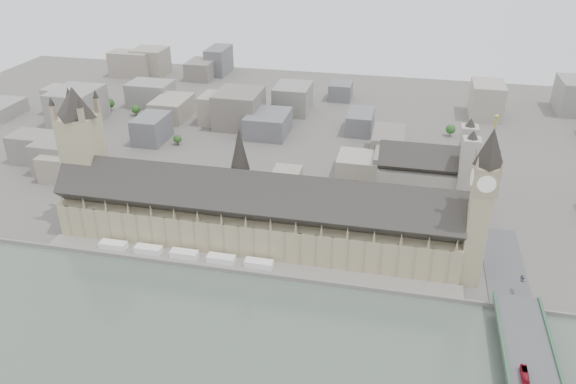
% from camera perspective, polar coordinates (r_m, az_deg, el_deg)
% --- Properties ---
extents(ground, '(900.00, 900.00, 0.00)m').
position_cam_1_polar(ground, '(366.86, -4.20, -6.96)').
color(ground, '#595651').
rests_on(ground, ground).
extents(embankment_wall, '(600.00, 1.50, 3.00)m').
position_cam_1_polar(embankment_wall, '(354.32, -4.89, -8.10)').
color(embankment_wall, slate).
rests_on(embankment_wall, ground).
extents(river_terrace, '(270.00, 15.00, 2.00)m').
position_cam_1_polar(river_terrace, '(360.42, -4.54, -7.49)').
color(river_terrace, slate).
rests_on(river_terrace, ground).
extents(terrace_tents, '(118.00, 7.00, 4.00)m').
position_cam_1_polar(terrace_tents, '(371.25, -10.50, -6.20)').
color(terrace_tents, white).
rests_on(terrace_tents, river_terrace).
extents(palace_of_westminster, '(265.00, 40.73, 55.44)m').
position_cam_1_polar(palace_of_westminster, '(370.70, -3.47, -2.38)').
color(palace_of_westminster, tan).
rests_on(palace_of_westminster, ground).
extents(elizabeth_tower, '(17.00, 17.00, 107.50)m').
position_cam_1_polar(elizabeth_tower, '(335.35, 19.11, -0.54)').
color(elizabeth_tower, tan).
rests_on(elizabeth_tower, ground).
extents(victoria_tower, '(30.00, 30.00, 100.00)m').
position_cam_1_polar(victoria_tower, '(409.19, -20.09, 3.98)').
color(victoria_tower, tan).
rests_on(victoria_tower, ground).
extents(central_tower, '(13.00, 13.00, 48.00)m').
position_cam_1_polar(central_tower, '(362.59, -4.89, 3.10)').
color(central_tower, tan).
rests_on(central_tower, ground).
extents(westminster_abbey, '(68.00, 36.00, 64.00)m').
position_cam_1_polar(westminster_abbey, '(425.15, 13.90, 1.31)').
color(westminster_abbey, '#9D988D').
rests_on(westminster_abbey, ground).
extents(city_skyline_inland, '(720.00, 360.00, 38.00)m').
position_cam_1_polar(city_skyline_inland, '(573.06, 2.64, 8.36)').
color(city_skyline_inland, gray).
rests_on(city_skyline_inland, ground).
extents(park_trees, '(110.00, 30.00, 15.00)m').
position_cam_1_polar(park_trees, '(414.31, -3.26, -1.34)').
color(park_trees, '#224217').
rests_on(park_trees, ground).
extents(red_bus_north, '(3.19, 12.37, 3.43)m').
position_cam_1_polar(red_bus_north, '(294.52, 22.91, -16.79)').
color(red_bus_north, maroon).
rests_on(red_bus_north, westminster_bridge).
extents(car_approach, '(2.81, 5.78, 1.62)m').
position_cam_1_polar(car_approach, '(358.75, 22.73, -8.11)').
color(car_approach, gray).
rests_on(car_approach, westminster_bridge).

